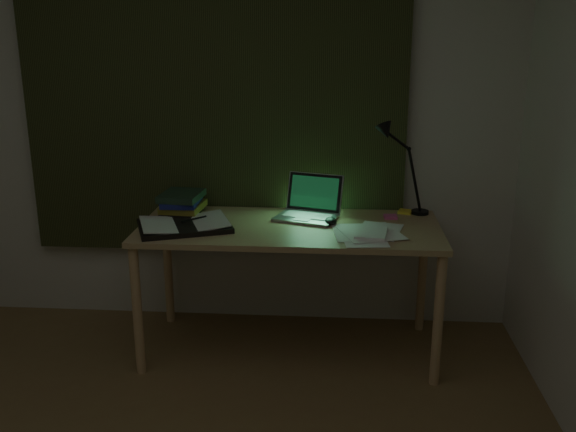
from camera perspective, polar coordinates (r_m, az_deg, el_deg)
name	(u,v)px	position (r m, az deg, el deg)	size (l,w,h in m)	color
wall_back	(215,117)	(3.79, -6.50, 8.77)	(3.50, 0.00, 2.50)	silver
curtain	(213,82)	(3.73, -6.72, 11.74)	(2.20, 0.06, 2.00)	#272D16
desk	(290,289)	(3.55, 0.15, -6.51)	(1.60, 0.70, 0.73)	tan
laptop	(306,199)	(3.50, 1.62, 1.53)	(0.32, 0.36, 0.23)	#A7A6AB
open_textbook	(184,225)	(3.41, -9.19, -0.77)	(0.47, 0.33, 0.04)	silver
book_stack	(182,203)	(3.65, -9.40, 1.13)	(0.21, 0.25, 0.13)	silver
loose_papers	(361,232)	(3.30, 6.51, -1.42)	(0.35, 0.37, 0.02)	white
mouse	(331,221)	(3.45, 3.83, -0.44)	(0.06, 0.10, 0.04)	black
sticky_yellow	(405,212)	(3.71, 10.38, 0.38)	(0.07, 0.07, 0.02)	yellow
sticky_pink	(390,217)	(3.60, 9.10, -0.06)	(0.07, 0.07, 0.02)	pink
desk_lamp	(423,168)	(3.65, 11.88, 4.18)	(0.35, 0.27, 0.53)	black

